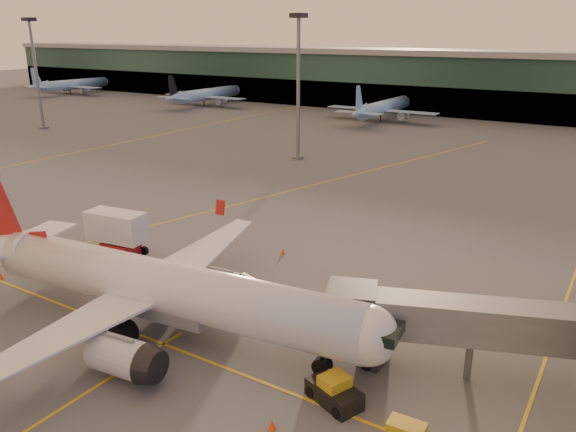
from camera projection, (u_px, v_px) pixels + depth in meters
The scene contains 14 objects.
ground at pixel (65, 355), 41.23m from camera, with size 600.00×600.00×0.00m, color #4C4F54.
taxi_markings at pixel (296, 197), 80.68m from camera, with size 100.12×173.00×0.01m.
terminal at pixel (505, 85), 152.41m from camera, with size 400.00×20.00×17.60m.
mast_west_far at pixel (35, 66), 131.89m from camera, with size 2.40×2.40×25.60m.
mast_west_near at pixel (298, 77), 99.71m from camera, with size 2.40×2.40×25.60m.
distant_aircraft_row at pixel (398, 122), 146.67m from camera, with size 290.00×34.00×13.00m.
main_airplane at pixel (153, 287), 43.34m from camera, with size 39.56×35.74×11.94m.
jet_bridge at pixel (493, 327), 37.10m from camera, with size 20.34×10.04×5.89m.
catering_truck at pixel (117, 231), 58.55m from camera, with size 6.60×3.56×4.87m.
pushback_tug at pixel (334, 392), 35.82m from camera, with size 4.16×3.18×1.91m.
cone_nose at pixel (397, 425), 33.55m from camera, with size 0.46×0.46×0.59m.
cone_tail at pixel (1, 276), 53.87m from camera, with size 0.51×0.51×0.64m.
cone_wing_left at pixel (283, 251), 59.89m from camera, with size 0.48×0.48×0.61m.
cone_fwd at pixel (272, 425), 33.52m from camera, with size 0.50×0.50×0.64m.
Camera 1 is at (33.00, -21.67, 22.70)m, focal length 35.00 mm.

